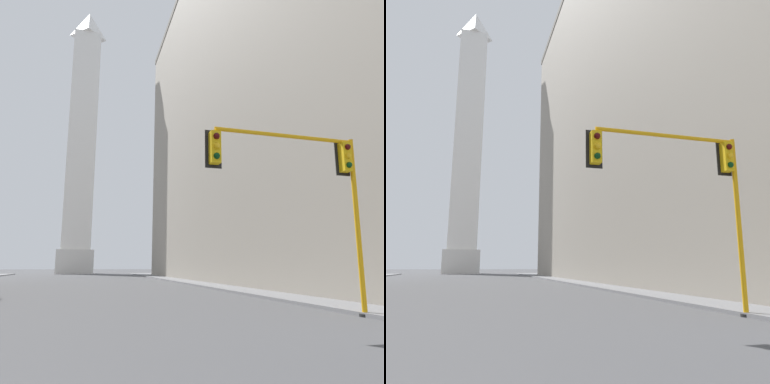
# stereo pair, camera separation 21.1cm
# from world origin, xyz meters

# --- Properties ---
(sidewalk_right) EXTENTS (5.00, 102.38, 0.15)m
(sidewalk_right) POSITION_xyz_m (13.89, 30.72, 0.07)
(sidewalk_right) COLOR slate
(sidewalk_right) RESTS_ON ground_plane
(building_right) EXTENTS (19.08, 60.50, 42.47)m
(building_right) POSITION_xyz_m (23.19, 35.73, 21.24)
(building_right) COLOR gray
(building_right) RESTS_ON ground_plane
(obelisk) EXTENTS (7.78, 7.78, 64.34)m
(obelisk) POSITION_xyz_m (0.00, 85.32, 30.89)
(obelisk) COLOR silver
(obelisk) RESTS_ON ground_plane
(traffic_light_near_right) EXTENTS (5.86, 0.50, 6.36)m
(traffic_light_near_right) POSITION_xyz_m (9.63, 8.73, 4.88)
(traffic_light_near_right) COLOR orange
(traffic_light_near_right) RESTS_ON ground_plane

